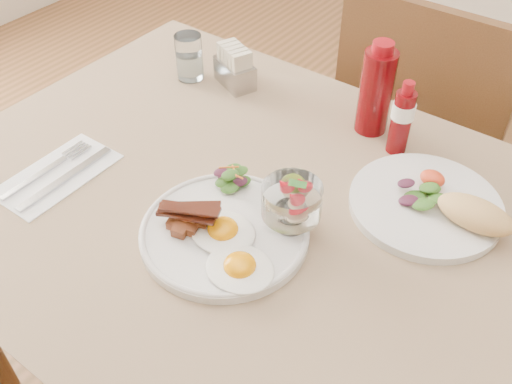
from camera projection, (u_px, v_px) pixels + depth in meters
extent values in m
cylinder|color=brown|center=(187.00, 159.00, 1.72)|extent=(0.06, 0.06, 0.71)
cube|color=brown|center=(283.00, 228.00, 0.99)|extent=(1.30, 0.85, 0.04)
cube|color=#907558|center=(284.00, 219.00, 0.97)|extent=(1.33, 0.88, 0.00)
cylinder|color=brown|center=(335.00, 209.00, 1.75)|extent=(0.04, 0.04, 0.45)
cylinder|color=brown|center=(447.00, 263.00, 1.59)|extent=(0.04, 0.04, 0.45)
cylinder|color=brown|center=(389.00, 150.00, 1.96)|extent=(0.04, 0.04, 0.45)
cylinder|color=brown|center=(492.00, 192.00, 1.80)|extent=(0.04, 0.04, 0.45)
cube|color=brown|center=(431.00, 139.00, 1.61)|extent=(0.42, 0.42, 0.03)
cube|color=brown|center=(416.00, 101.00, 1.33)|extent=(0.42, 0.03, 0.46)
cylinder|color=silver|center=(225.00, 233.00, 0.94)|extent=(0.28, 0.28, 0.02)
ellipsoid|color=white|center=(240.00, 268.00, 0.87)|extent=(0.12, 0.10, 0.01)
ellipsoid|color=orange|center=(240.00, 265.00, 0.86)|extent=(0.05, 0.05, 0.03)
ellipsoid|color=white|center=(223.00, 232.00, 0.92)|extent=(0.12, 0.10, 0.01)
ellipsoid|color=orange|center=(223.00, 229.00, 0.92)|extent=(0.05, 0.05, 0.03)
cube|color=brown|center=(187.00, 219.00, 0.94)|extent=(0.02, 0.02, 0.02)
cube|color=brown|center=(191.00, 228.00, 0.92)|extent=(0.02, 0.02, 0.02)
cube|color=brown|center=(174.00, 224.00, 0.93)|extent=(0.02, 0.02, 0.02)
cube|color=brown|center=(202.00, 223.00, 0.93)|extent=(0.02, 0.02, 0.02)
cube|color=brown|center=(180.00, 230.00, 0.92)|extent=(0.02, 0.02, 0.02)
cube|color=brown|center=(182.00, 214.00, 0.95)|extent=(0.02, 0.02, 0.02)
cube|color=brown|center=(191.00, 217.00, 0.92)|extent=(0.02, 0.02, 0.02)
cube|color=brown|center=(183.00, 216.00, 0.92)|extent=(0.02, 0.02, 0.02)
cube|color=#45160B|center=(187.00, 213.00, 0.92)|extent=(0.10, 0.06, 0.01)
cube|color=#45160B|center=(187.00, 215.00, 0.91)|extent=(0.10, 0.05, 0.01)
cube|color=#45160B|center=(190.00, 207.00, 0.91)|extent=(0.10, 0.07, 0.01)
cube|color=#45160B|center=(190.00, 209.00, 0.90)|extent=(0.10, 0.06, 0.01)
ellipsoid|color=#204612|center=(231.00, 184.00, 1.01)|extent=(0.04, 0.03, 0.01)
ellipsoid|color=#204612|center=(242.00, 181.00, 1.01)|extent=(0.04, 0.03, 0.01)
ellipsoid|color=#3B1225|center=(226.00, 176.00, 1.02)|extent=(0.03, 0.03, 0.01)
ellipsoid|color=#204612|center=(230.00, 187.00, 0.99)|extent=(0.04, 0.03, 0.01)
ellipsoid|color=#204612|center=(224.00, 182.00, 1.00)|extent=(0.04, 0.03, 0.01)
ellipsoid|color=#3B1225|center=(240.00, 182.00, 0.99)|extent=(0.03, 0.03, 0.01)
ellipsoid|color=#204612|center=(233.00, 169.00, 1.01)|extent=(0.04, 0.03, 0.01)
ellipsoid|color=#204612|center=(240.00, 171.00, 1.00)|extent=(0.03, 0.03, 0.01)
ellipsoid|color=#3B1225|center=(221.00, 172.00, 1.00)|extent=(0.03, 0.02, 0.01)
ellipsoid|color=#204612|center=(230.00, 175.00, 0.99)|extent=(0.04, 0.03, 0.01)
cylinder|color=#D95E16|center=(234.00, 171.00, 0.99)|extent=(0.03, 0.02, 0.01)
cylinder|color=#D95E16|center=(229.00, 167.00, 1.00)|extent=(0.03, 0.02, 0.01)
cylinder|color=#D95E16|center=(235.00, 175.00, 0.98)|extent=(0.04, 0.01, 0.01)
cylinder|color=white|center=(291.00, 222.00, 0.94)|extent=(0.05, 0.05, 0.01)
cylinder|color=white|center=(291.00, 216.00, 0.93)|extent=(0.02, 0.02, 0.02)
cylinder|color=white|center=(292.00, 201.00, 0.90)|extent=(0.10, 0.10, 0.06)
cylinder|color=beige|center=(289.00, 199.00, 0.92)|extent=(0.03, 0.03, 0.01)
cylinder|color=beige|center=(296.00, 211.00, 0.90)|extent=(0.03, 0.03, 0.01)
cylinder|color=beige|center=(300.00, 197.00, 0.91)|extent=(0.03, 0.03, 0.01)
cylinder|color=#8DCC3E|center=(293.00, 186.00, 0.91)|extent=(0.04, 0.04, 0.01)
cone|color=red|center=(294.00, 199.00, 0.88)|extent=(0.03, 0.03, 0.03)
cone|color=red|center=(283.00, 186.00, 0.89)|extent=(0.03, 0.03, 0.03)
cone|color=red|center=(302.00, 184.00, 0.89)|extent=(0.03, 0.03, 0.03)
ellipsoid|color=#31772B|center=(295.00, 183.00, 0.87)|extent=(0.02, 0.01, 0.00)
ellipsoid|color=#31772B|center=(300.00, 184.00, 0.87)|extent=(0.02, 0.01, 0.00)
cylinder|color=silver|center=(425.00, 204.00, 0.99)|extent=(0.26, 0.26, 0.02)
ellipsoid|color=#204612|center=(415.00, 197.00, 0.98)|extent=(0.05, 0.04, 0.01)
ellipsoid|color=#204612|center=(430.00, 189.00, 0.99)|extent=(0.04, 0.04, 0.01)
ellipsoid|color=#3B1225|center=(408.00, 200.00, 0.97)|extent=(0.04, 0.03, 0.01)
ellipsoid|color=#204612|center=(423.00, 204.00, 0.96)|extent=(0.05, 0.04, 0.01)
ellipsoid|color=#204612|center=(438.00, 198.00, 0.96)|extent=(0.04, 0.03, 0.01)
ellipsoid|color=#3B1225|center=(406.00, 183.00, 0.99)|extent=(0.04, 0.03, 0.01)
ellipsoid|color=#204612|center=(429.00, 188.00, 0.98)|extent=(0.04, 0.03, 0.01)
ellipsoid|color=red|center=(432.00, 180.00, 1.00)|extent=(0.04, 0.04, 0.03)
ellipsoid|color=#DFAB6A|center=(476.00, 213.00, 0.93)|extent=(0.14, 0.11, 0.05)
cylinder|color=#530408|center=(376.00, 92.00, 1.11)|extent=(0.08, 0.08, 0.17)
cylinder|color=maroon|center=(383.00, 47.00, 1.04)|extent=(0.05, 0.05, 0.02)
cylinder|color=#530408|center=(401.00, 123.00, 1.07)|extent=(0.05, 0.05, 0.13)
cylinder|color=white|center=(403.00, 111.00, 1.05)|extent=(0.06, 0.06, 0.03)
cylinder|color=maroon|center=(408.00, 88.00, 1.02)|extent=(0.03, 0.03, 0.02)
cube|color=#ABABB0|center=(235.00, 73.00, 1.27)|extent=(0.11, 0.09, 0.06)
cube|color=#C2B589|center=(227.00, 53.00, 1.27)|extent=(0.03, 0.05, 0.06)
cube|color=#C2B589|center=(231.00, 57.00, 1.26)|extent=(0.03, 0.05, 0.06)
cube|color=#C2B589|center=(235.00, 60.00, 1.25)|extent=(0.03, 0.05, 0.06)
cube|color=#C2B589|center=(238.00, 63.00, 1.24)|extent=(0.03, 0.05, 0.06)
cube|color=#C2B589|center=(242.00, 67.00, 1.23)|extent=(0.03, 0.05, 0.06)
cylinder|color=white|center=(189.00, 57.00, 1.28)|extent=(0.06, 0.06, 0.10)
cylinder|color=silver|center=(190.00, 66.00, 1.29)|extent=(0.05, 0.05, 0.06)
cube|color=white|center=(58.00, 174.00, 1.06)|extent=(0.12, 0.22, 0.00)
cube|color=#ABABB0|center=(66.00, 178.00, 1.04)|extent=(0.02, 0.21, 0.00)
cube|color=#ABABB0|center=(35.00, 178.00, 1.04)|extent=(0.01, 0.14, 0.00)
cube|color=#ABABB0|center=(72.00, 148.00, 1.11)|extent=(0.00, 0.05, 0.00)
cube|color=#ABABB0|center=(75.00, 149.00, 1.11)|extent=(0.00, 0.05, 0.00)
cube|color=#ABABB0|center=(78.00, 151.00, 1.10)|extent=(0.00, 0.05, 0.00)
cube|color=#ABABB0|center=(81.00, 153.00, 1.10)|extent=(0.00, 0.05, 0.00)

